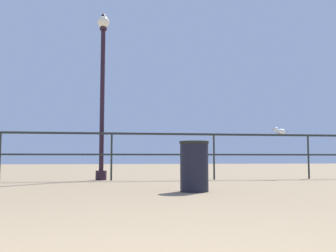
{
  "coord_description": "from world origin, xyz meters",
  "views": [
    {
      "loc": [
        0.03,
        -1.12,
        0.53
      ],
      "look_at": [
        1.26,
        7.08,
        1.24
      ],
      "focal_mm": 39.28,
      "sensor_mm": 36.0,
      "label": 1
    }
  ],
  "objects": [
    {
      "name": "trash_bin",
      "position": [
        1.29,
        4.52,
        0.4
      ],
      "size": [
        0.46,
        0.46,
        0.79
      ],
      "color": "black",
      "rests_on": "ground_plane"
    },
    {
      "name": "pier_railing",
      "position": [
        0.0,
        7.58,
        0.84
      ],
      "size": [
        24.73,
        0.05,
        1.12
      ],
      "color": "#262B27",
      "rests_on": "ground_plane"
    },
    {
      "name": "lamppost_center",
      "position": [
        -0.24,
        7.79,
        2.25
      ],
      "size": [
        0.29,
        0.29,
        4.1
      ],
      "color": "black",
      "rests_on": "ground_plane"
    },
    {
      "name": "seagull_on_rail",
      "position": [
        4.19,
        7.59,
        1.2
      ],
      "size": [
        0.37,
        0.23,
        0.18
      ],
      "color": "white",
      "rests_on": "pier_railing"
    }
  ]
}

